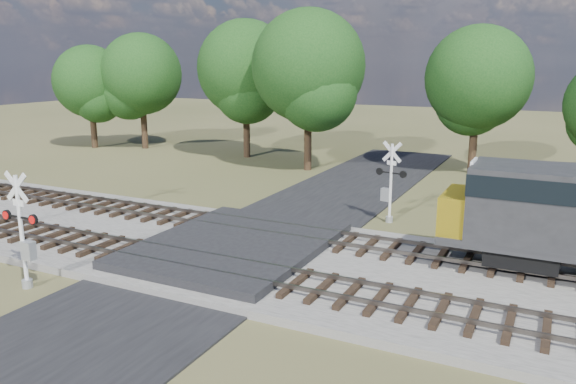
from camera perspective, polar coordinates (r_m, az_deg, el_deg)
The scene contains 9 objects.
ground at distance 23.40m, azimuth -6.01°, elevation -6.71°, with size 160.00×160.00×0.00m, color #424625.
ballast_bed at distance 20.66m, azimuth 19.37°, elevation -9.76°, with size 140.00×10.00×0.30m, color gray.
road at distance 23.39m, azimuth -6.01°, elevation -6.62°, with size 7.00×60.00×0.08m, color black.
crossing_panel at distance 23.70m, azimuth -5.38°, elevation -5.63°, with size 7.00×9.00×0.62m, color #262628.
track_near at distance 20.17m, azimuth -1.49°, elevation -8.73°, with size 140.00×2.60×0.33m.
track_far at distance 24.44m, azimuth 3.99°, elevation -4.77°, with size 140.00×2.60×0.33m.
crossing_signal_near at distance 21.84m, azimuth -25.22°, elevation -4.53°, with size 1.71×0.37×4.25m.
crossing_signal_far at distance 28.38m, azimuth 10.22°, elevation 0.31°, with size 1.64×0.45×4.10m.
treeline at distance 39.86m, azimuth 21.15°, elevation 10.98°, with size 76.52×11.80×11.92m.
Camera 1 is at (11.86, -18.54, 7.97)m, focal length 35.00 mm.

